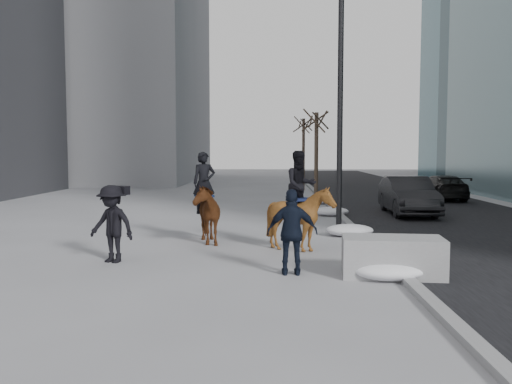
{
  "coord_description": "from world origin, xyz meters",
  "views": [
    {
      "loc": [
        0.38,
        -12.24,
        2.54
      ],
      "look_at": [
        0.0,
        1.2,
        1.5
      ],
      "focal_mm": 38.0,
      "sensor_mm": 36.0,
      "label": 1
    }
  ],
  "objects_px": {
    "car_near": "(408,196)",
    "mounted_left": "(204,209)",
    "mounted_right": "(300,211)",
    "planter": "(393,257)"
  },
  "relations": [
    {
      "from": "planter",
      "to": "car_near",
      "type": "height_order",
      "value": "car_near"
    },
    {
      "from": "car_near",
      "to": "mounted_left",
      "type": "bearing_deg",
      "value": -136.21
    },
    {
      "from": "car_near",
      "to": "mounted_left",
      "type": "distance_m",
      "value": 9.89
    },
    {
      "from": "planter",
      "to": "mounted_left",
      "type": "relative_size",
      "value": 0.8
    },
    {
      "from": "mounted_left",
      "to": "mounted_right",
      "type": "xyz_separation_m",
      "value": [
        2.59,
        -1.18,
        0.09
      ]
    },
    {
      "from": "car_near",
      "to": "mounted_right",
      "type": "bearing_deg",
      "value": -119.59
    },
    {
      "from": "car_near",
      "to": "mounted_right",
      "type": "xyz_separation_m",
      "value": [
        -4.67,
        -7.88,
        0.26
      ]
    },
    {
      "from": "mounted_left",
      "to": "mounted_right",
      "type": "relative_size",
      "value": 0.99
    },
    {
      "from": "mounted_left",
      "to": "car_near",
      "type": "bearing_deg",
      "value": 42.71
    },
    {
      "from": "mounted_right",
      "to": "mounted_left",
      "type": "bearing_deg",
      "value": 155.55
    }
  ]
}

